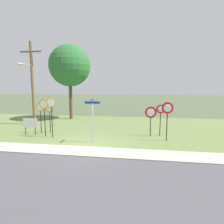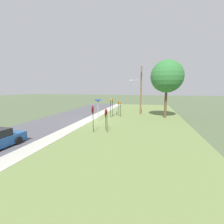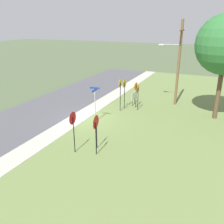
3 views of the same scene
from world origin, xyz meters
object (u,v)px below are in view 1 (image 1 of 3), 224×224
Objects in this scene: stop_sign_far_left at (51,109)px; street_name_post at (93,117)px; yield_sign_far_left at (167,112)px; stop_sign_near_right at (44,109)px; stop_sign_near_left at (49,112)px; stop_sign_far_center at (40,112)px; yield_sign_near_left at (161,113)px; utility_pole at (31,80)px; oak_tree_left at (70,66)px; notice_board at (30,124)px; yield_sign_near_right at (151,115)px.

stop_sign_far_left and street_name_post have the same top height.
street_name_post is at bearing -20.69° from stop_sign_far_left.
stop_sign_far_left is 8.01m from yield_sign_far_left.
stop_sign_near_right is at bearing 178.43° from yield_sign_far_left.
stop_sign_near_left is 0.68m from stop_sign_far_center.
yield_sign_near_left is 5.10m from street_name_post.
oak_tree_left is at bearing 59.19° from utility_pole.
notice_board is (-2.07, 0.55, -1.24)m from stop_sign_far_left.
stop_sign_near_right is at bearing -175.07° from yield_sign_near_right.
stop_sign_near_right is 1.25× the size of yield_sign_near_right.
street_name_post is at bearing -157.25° from yield_sign_near_left.
utility_pole is (-3.06, 2.68, 2.56)m from stop_sign_near_left.
street_name_post is at bearing -60.94° from oak_tree_left.
utility_pole is at bearing 136.75° from stop_sign_near_left.
stop_sign_near_right reaches higher than yield_sign_far_left.
stop_sign_near_left is at bearing 115.31° from stop_sign_far_left.
stop_sign_near_right is 1.89m from notice_board.
stop_sign_far_center reaches higher than notice_board.
notice_board is (1.86, -3.50, -3.40)m from utility_pole.
utility_pole is (-3.92, 4.04, 2.16)m from stop_sign_far_left.
utility_pole is at bearing 136.45° from stop_sign_far_center.
stop_sign_near_right is (0.22, -1.21, 0.33)m from stop_sign_near_left.
yield_sign_near_left is 0.80m from yield_sign_near_right.
stop_sign_near_right is 1.15× the size of stop_sign_far_center.
yield_sign_near_left is (8.33, 1.49, -0.28)m from stop_sign_near_right.
notice_board is 0.15× the size of oak_tree_left.
stop_sign_far_center is (-0.57, -0.38, 0.04)m from stop_sign_near_left.
yield_sign_near_right is at bearing -14.12° from utility_pole.
yield_sign_near_right is at bearing -2.44° from stop_sign_near_left.
yield_sign_near_right is 11.66m from oak_tree_left.
oak_tree_left is at bearing 114.51° from street_name_post.
street_name_post is (-3.77, -2.08, 0.08)m from yield_sign_near_right.
utility_pole is (-2.49, 3.06, 2.52)m from stop_sign_far_center.
stop_sign_near_right is at bearing -82.78° from oak_tree_left.
street_name_post is at bearing -169.77° from yield_sign_far_left.
yield_sign_far_left is at bearing -82.46° from yield_sign_near_left.
stop_sign_near_left is 0.88× the size of yield_sign_far_left.
stop_sign_near_right is at bearing 161.83° from street_name_post.
utility_pole is 6.23× the size of notice_board.
oak_tree_left reaches higher than utility_pole.
stop_sign_near_right is 8.64m from yield_sign_far_left.
stop_sign_far_left is at bearing -173.60° from yield_sign_near_left.
yield_sign_near_left is at bearing -0.11° from stop_sign_near_left.
yield_sign_near_left is at bearing 15.35° from stop_sign_near_right.
utility_pole is (-11.93, 3.73, 2.26)m from yield_sign_far_left.
yield_sign_near_left is 0.28× the size of oak_tree_left.
yield_sign_near_left is at bearing 100.52° from yield_sign_far_left.
stop_sign_far_center is 9.46m from yield_sign_far_left.
notice_board is (-9.04, -0.75, -0.80)m from yield_sign_near_right.
notice_board is (-9.76, -1.10, -0.89)m from yield_sign_near_left.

